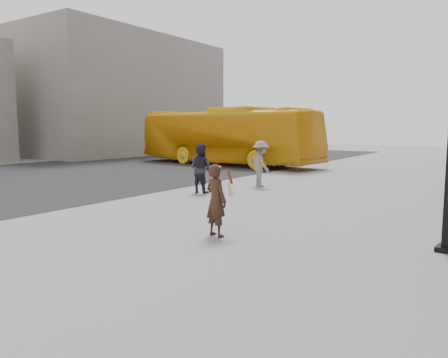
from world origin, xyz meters
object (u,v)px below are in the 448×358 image
Objects in this scene: pedestrian_a at (201,168)px; pedestrian_b at (261,164)px; woman at (216,200)px; bus at (226,136)px.

pedestrian_a is 0.98× the size of pedestrian_b.
woman is 0.87× the size of pedestrian_b.
bus reaches higher than pedestrian_a.
bus is at bearing -12.87° from pedestrian_b.
pedestrian_a reaches higher than woman.
pedestrian_a is (-4.08, 4.84, 0.08)m from woman.
pedestrian_b is at bearing -131.64° from bus.
pedestrian_a is at bearing 105.59° from pedestrian_b.
bus is 7.12× the size of pedestrian_a.
bus reaches higher than pedestrian_b.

